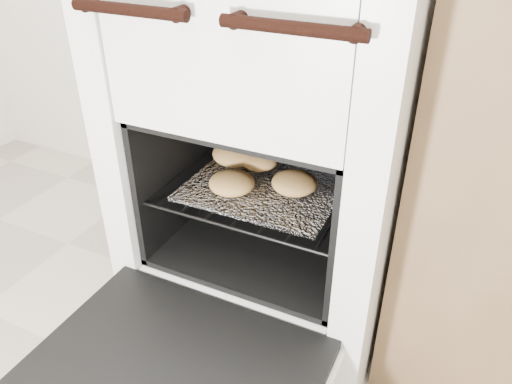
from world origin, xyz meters
TOP-DOWN VIEW (x-y plane):
  - stove at (0.07, 1.14)m, footprint 0.64×0.71m
  - oven_door at (0.07, 0.60)m, footprint 0.58×0.45m
  - oven_rack at (0.07, 1.07)m, footprint 0.47×0.45m
  - foil_sheet at (0.07, 1.05)m, footprint 0.36×0.32m
  - baked_rolls at (0.02, 1.06)m, footprint 0.34×0.26m

SIDE VIEW (x-z plane):
  - oven_door at x=0.07m, z-range 0.19..0.23m
  - oven_rack at x=0.07m, z-range 0.40..0.41m
  - foil_sheet at x=0.07m, z-range 0.41..0.42m
  - baked_rolls at x=0.02m, z-range 0.42..0.47m
  - stove at x=0.07m, z-range -0.01..0.97m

